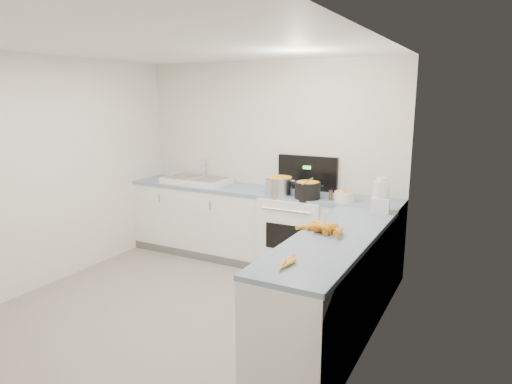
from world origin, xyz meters
The scene contains 19 objects.
floor centered at (0.00, 0.00, 0.00)m, with size 3.50×4.00×0.00m, color gray, non-canonical shape.
ceiling centered at (0.00, 0.00, 2.50)m, with size 3.50×4.00×0.00m, color silver, non-canonical shape.
wall_back centered at (0.00, 2.00, 1.25)m, with size 3.50×2.50×0.00m, color silver, non-canonical shape.
wall_left centered at (-1.75, 0.00, 1.25)m, with size 4.00×2.50×0.00m, color silver, non-canonical shape.
wall_right centered at (1.75, 0.00, 1.25)m, with size 4.00×2.50×0.00m, color silver, non-canonical shape.
counter_back centered at (0.00, 1.70, 0.47)m, with size 3.50×0.62×0.94m.
counter_right centered at (1.45, 0.30, 0.47)m, with size 0.62×2.20×0.94m.
stove centered at (0.55, 1.69, 0.47)m, with size 0.76×0.65×1.36m.
sink centered at (-0.90, 1.70, 0.98)m, with size 0.86×0.52×0.31m.
steel_pot centered at (0.37, 1.54, 1.04)m, with size 0.32×0.32×0.23m, color silver.
black_pot centered at (0.73, 1.53, 1.02)m, with size 0.29×0.29×0.21m, color black.
wooden_spoon centered at (0.73, 1.53, 1.14)m, with size 0.02×0.02×0.40m, color #AD7A47.
mixing_bowl centered at (1.14, 1.60, 0.99)m, with size 0.23×0.23×0.10m, color white.
extract_bottle centered at (0.99, 1.56, 0.99)m, with size 0.04×0.04×0.11m, color #593319.
spice_jar centered at (1.11, 1.54, 0.99)m, with size 0.06×0.06×0.10m, color #E5B266.
food_processor centered at (1.60, 1.28, 1.09)m, with size 0.20×0.23×0.35m.
carrot_pile centered at (1.34, 0.37, 0.98)m, with size 0.45×0.36×0.09m.
peeled_carrots centered at (1.38, -0.49, 0.96)m, with size 0.09×0.30×0.04m.
peelings centered at (-1.11, 1.68, 1.02)m, with size 0.18×0.27×0.01m.
Camera 1 is at (2.56, -3.18, 2.08)m, focal length 32.00 mm.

